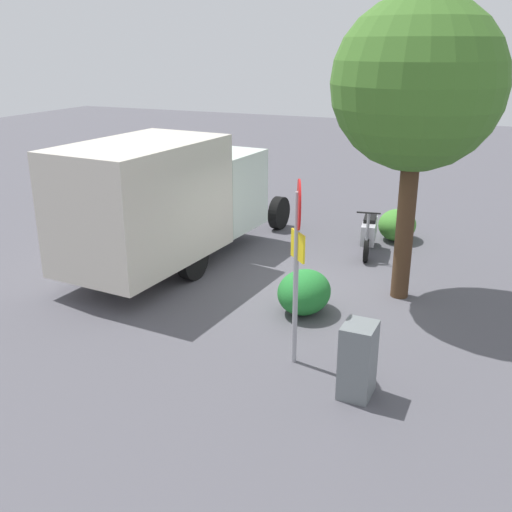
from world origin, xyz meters
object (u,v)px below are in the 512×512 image
(stop_sign, at_px, (297,245))
(utility_cabinet, at_px, (358,360))
(box_truck_near, at_px, (169,196))
(motorcycle, at_px, (369,233))
(bike_rack_hoop, at_px, (355,346))
(street_tree, at_px, (417,86))

(stop_sign, distance_m, utility_cabinet, 1.91)
(box_truck_near, relative_size, motorcycle, 3.97)
(bike_rack_hoop, bearing_deg, motorcycle, -168.86)
(stop_sign, bearing_deg, utility_cabinet, 65.19)
(box_truck_near, bearing_deg, motorcycle, -52.32)
(motorcycle, bearing_deg, stop_sign, -7.30)
(street_tree, xyz_separation_m, bike_rack_hoop, (2.45, -0.28, -4.13))
(stop_sign, relative_size, bike_rack_hoop, 3.52)
(street_tree, bearing_deg, motorcycle, -152.61)
(bike_rack_hoop, bearing_deg, box_truck_near, -113.83)
(motorcycle, distance_m, bike_rack_hoop, 4.93)
(stop_sign, xyz_separation_m, bike_rack_hoop, (-0.90, 0.76, -1.99))
(box_truck_near, bearing_deg, bike_rack_hoop, -109.60)
(motorcycle, relative_size, street_tree, 0.31)
(box_truck_near, height_order, utility_cabinet, box_truck_near)
(box_truck_near, xyz_separation_m, bike_rack_hoop, (2.18, 4.93, -1.62))
(stop_sign, height_order, street_tree, street_tree)
(motorcycle, height_order, utility_cabinet, motorcycle)
(motorcycle, xyz_separation_m, bike_rack_hoop, (4.81, 0.95, -0.52))
(motorcycle, bearing_deg, box_truck_near, -65.77)
(stop_sign, distance_m, street_tree, 4.11)
(stop_sign, height_order, bike_rack_hoop, stop_sign)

